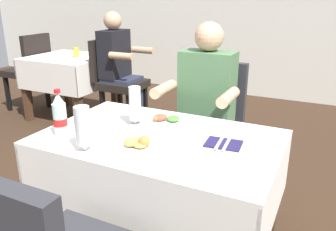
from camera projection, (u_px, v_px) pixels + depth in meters
name	position (u px, v px, depth m)	size (l,w,h in m)	color
main_dining_table	(160.00, 167.00, 1.80)	(1.19, 0.77, 0.74)	white
chair_far_diner_seat	(209.00, 123.00, 2.46)	(0.44, 0.50, 0.97)	#2D2D33
seated_diner_far	(204.00, 106.00, 2.32)	(0.50, 0.46, 1.26)	#282D42
plate_near_camera	(143.00, 146.00, 1.59)	(0.26, 0.26, 0.07)	white
plate_far_diner	(162.00, 121.00, 1.92)	(0.25, 0.25, 0.05)	white
beer_glass_left	(83.00, 129.00, 1.54)	(0.07, 0.07, 0.22)	white
beer_glass_middle	(135.00, 106.00, 1.85)	(0.07, 0.07, 0.22)	white
cola_bottle_primary	(60.00, 116.00, 1.71)	(0.07, 0.07, 0.25)	silver
napkin_cutlery_set	(223.00, 144.00, 1.64)	(0.18, 0.19, 0.01)	#231E4C
background_dining_table	(70.00, 73.00, 4.05)	(0.89, 0.80, 0.74)	white
background_chair_left	(30.00, 68.00, 4.33)	(0.50, 0.44, 0.97)	black
background_chair_right	(116.00, 78.00, 3.78)	(0.50, 0.44, 0.97)	black
background_patron	(119.00, 64.00, 3.71)	(0.46, 0.50, 1.26)	#282D42
background_table_tumbler	(76.00, 52.00, 3.94)	(0.06, 0.06, 0.11)	gold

